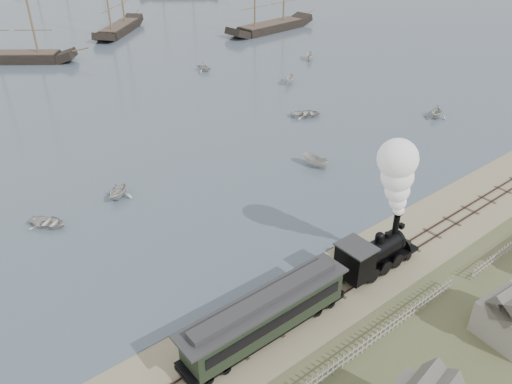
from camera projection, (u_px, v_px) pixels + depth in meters
ground at (353, 258)px, 40.57m from camera, size 600.00×600.00×0.00m
rail_track at (372, 270)px, 39.21m from camera, size 120.00×1.80×0.16m
picket_fence_west at (367, 350)px, 32.39m from camera, size 19.00×0.10×1.20m
shed_mid at (507, 333)px, 33.58m from camera, size 4.00×3.50×3.60m
locomotive at (392, 214)px, 37.54m from camera, size 8.26×3.09×10.30m
passenger_coach at (266, 314)px, 32.40m from camera, size 12.78×2.46×3.10m
beached_dinghy at (357, 247)px, 41.21m from camera, size 3.62×4.16×0.72m
rowboat_0 at (48, 223)px, 44.22m from camera, size 4.31×4.09×0.73m
rowboat_1 at (118, 190)px, 48.17m from camera, size 3.93×4.03×1.62m
rowboat_2 at (315, 161)px, 53.87m from camera, size 3.43×1.80×1.26m
rowboat_3 at (306, 114)px, 66.17m from camera, size 4.60×4.95×0.84m
rowboat_4 at (437, 111)px, 65.71m from camera, size 3.84×4.05×1.68m
rowboat_5 at (309, 57)px, 88.86m from camera, size 3.20×3.07×1.25m
rowboat_7 at (204, 66)px, 83.15m from camera, size 3.75×3.53×1.57m
rowboat_8 at (289, 80)px, 77.78m from camera, size 2.69×3.26×1.21m
schooner_2 at (7, 2)px, 83.03m from camera, size 17.75×15.08×20.00m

